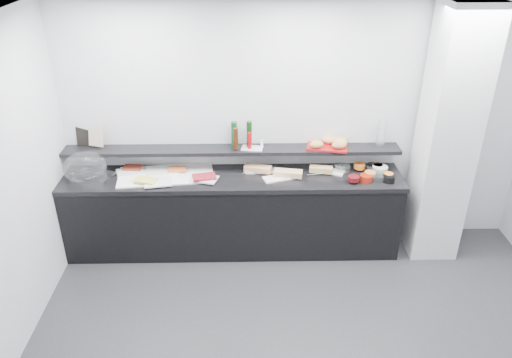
{
  "coord_description": "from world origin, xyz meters",
  "views": [
    {
      "loc": [
        -0.54,
        -2.99,
        3.35
      ],
      "look_at": [
        -0.45,
        1.45,
        1.0
      ],
      "focal_mm": 35.0,
      "sensor_mm": 36.0,
      "label": 1
    }
  ],
  "objects_px": {
    "sandwich_plate_mid": "(279,178)",
    "carafe": "(381,133)",
    "condiment_tray": "(252,148)",
    "bread_tray": "(327,146)",
    "framed_print": "(86,134)",
    "cloche_base": "(93,177)"
  },
  "relations": [
    {
      "from": "cloche_base",
      "to": "condiment_tray",
      "type": "height_order",
      "value": "condiment_tray"
    },
    {
      "from": "cloche_base",
      "to": "sandwich_plate_mid",
      "type": "bearing_deg",
      "value": 15.91
    },
    {
      "from": "bread_tray",
      "to": "carafe",
      "type": "height_order",
      "value": "carafe"
    },
    {
      "from": "cloche_base",
      "to": "sandwich_plate_mid",
      "type": "xyz_separation_m",
      "value": [
        1.96,
        -0.04,
        -0.01
      ]
    },
    {
      "from": "cloche_base",
      "to": "sandwich_plate_mid",
      "type": "relative_size",
      "value": 1.17
    },
    {
      "from": "condiment_tray",
      "to": "carafe",
      "type": "bearing_deg",
      "value": 11.3
    },
    {
      "from": "framed_print",
      "to": "bread_tray",
      "type": "distance_m",
      "value": 2.59
    },
    {
      "from": "sandwich_plate_mid",
      "to": "condiment_tray",
      "type": "height_order",
      "value": "condiment_tray"
    },
    {
      "from": "condiment_tray",
      "to": "framed_print",
      "type": "bearing_deg",
      "value": -175.0
    },
    {
      "from": "framed_print",
      "to": "cloche_base",
      "type": "bearing_deg",
      "value": -75.33
    },
    {
      "from": "cloche_base",
      "to": "bread_tray",
      "type": "bearing_deg",
      "value": 21.94
    },
    {
      "from": "condiment_tray",
      "to": "bread_tray",
      "type": "xyz_separation_m",
      "value": [
        0.81,
        0.04,
        0.0
      ]
    },
    {
      "from": "cloche_base",
      "to": "bread_tray",
      "type": "distance_m",
      "value": 2.51
    },
    {
      "from": "sandwich_plate_mid",
      "to": "framed_print",
      "type": "xyz_separation_m",
      "value": [
        -2.06,
        0.35,
        0.37
      ]
    },
    {
      "from": "condiment_tray",
      "to": "sandwich_plate_mid",
      "type": "bearing_deg",
      "value": -27.49
    },
    {
      "from": "cloche_base",
      "to": "bread_tray",
      "type": "height_order",
      "value": "bread_tray"
    },
    {
      "from": "sandwich_plate_mid",
      "to": "carafe",
      "type": "distance_m",
      "value": 1.19
    },
    {
      "from": "sandwich_plate_mid",
      "to": "carafe",
      "type": "relative_size",
      "value": 1.12
    },
    {
      "from": "cloche_base",
      "to": "framed_print",
      "type": "bearing_deg",
      "value": 125.75
    },
    {
      "from": "sandwich_plate_mid",
      "to": "framed_print",
      "type": "bearing_deg",
      "value": 152.42
    },
    {
      "from": "cloche_base",
      "to": "bread_tray",
      "type": "xyz_separation_m",
      "value": [
        2.49,
        0.21,
        0.24
      ]
    },
    {
      "from": "condiment_tray",
      "to": "bread_tray",
      "type": "bearing_deg",
      "value": 12.23
    }
  ]
}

